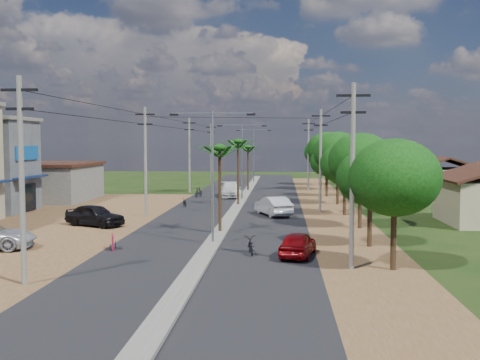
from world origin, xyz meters
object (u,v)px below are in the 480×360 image
object	(u,v)px
car_red_near	(298,245)
car_parked_dark	(95,216)
car_silver_mid	(273,206)
roadside_sign	(113,243)
car_white_far	(230,190)
moto_rider_east	(250,246)

from	to	relation	value
car_red_near	car_parked_dark	bearing A→B (deg)	-22.13
car_silver_mid	roadside_sign	bearing A→B (deg)	37.89
car_red_near	car_silver_mid	world-z (taller)	car_silver_mid
car_red_near	car_white_far	distance (m)	32.23
car_white_far	car_parked_dark	world-z (taller)	car_white_far
car_silver_mid	car_parked_dark	distance (m)	14.57
car_silver_mid	car_white_far	size ratio (longest dim) A/B	0.89
car_red_near	moto_rider_east	bearing A→B (deg)	3.84
car_silver_mid	car_parked_dark	bearing A→B (deg)	5.55
car_white_far	moto_rider_east	xyz separation A→B (m)	(3.93, -31.21, -0.32)
car_parked_dark	car_red_near	bearing A→B (deg)	-99.39
car_red_near	car_white_far	xyz separation A→B (m)	(-6.50, 31.57, 0.12)
car_red_near	roadside_sign	xyz separation A→B (m)	(-10.50, 1.09, -0.23)
car_red_near	car_silver_mid	distance (m)	16.57
moto_rider_east	car_parked_dark	bearing A→B (deg)	-46.58
moto_rider_east	roadside_sign	distance (m)	7.96
car_parked_dark	roadside_sign	bearing A→B (deg)	-130.75
car_parked_dark	moto_rider_east	bearing A→B (deg)	-103.69
car_silver_mid	roadside_sign	world-z (taller)	car_silver_mid
car_parked_dark	roadside_sign	size ratio (longest dim) A/B	4.44
car_red_near	car_white_far	size ratio (longest dim) A/B	0.72
car_red_near	moto_rider_east	xyz separation A→B (m)	(-2.57, 0.36, -0.20)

